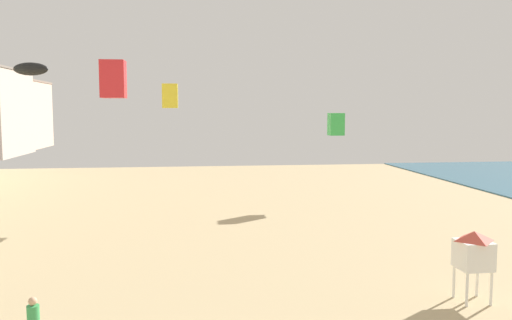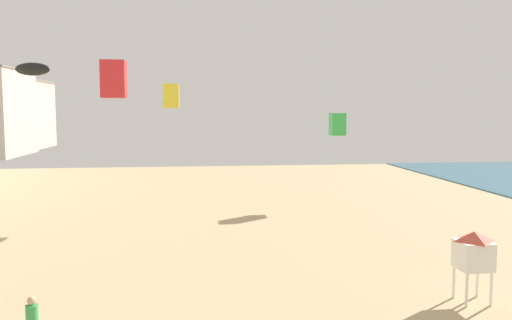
{
  "view_description": "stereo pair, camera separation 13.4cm",
  "coord_description": "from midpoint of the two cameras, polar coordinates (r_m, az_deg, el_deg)",
  "views": [
    {
      "loc": [
        0.8,
        -3.29,
        6.79
      ],
      "look_at": [
        3.55,
        18.44,
        4.69
      ],
      "focal_mm": 36.44,
      "sensor_mm": 36.0,
      "label": 1
    },
    {
      "loc": [
        0.93,
        -3.3,
        6.79
      ],
      "look_at": [
        3.55,
        18.44,
        4.69
      ],
      "focal_mm": 36.44,
      "sensor_mm": 36.0,
      "label": 2
    }
  ],
  "objects": [
    {
      "name": "boardwalk_hotel_furthest",
      "position": [
        103.42,
        -25.12,
        4.55
      ],
      "size": [
        11.49,
        14.75,
        12.12
      ],
      "color": "beige",
      "rests_on": "ground"
    },
    {
      "name": "lifeguard_stand",
      "position": [
        20.13,
        22.94,
        -9.21
      ],
      "size": [
        1.1,
        1.1,
        2.55
      ],
      "rotation": [
        0.0,
        0.0,
        0.17
      ],
      "color": "white",
      "rests_on": "ground"
    },
    {
      "name": "kite_red_box",
      "position": [
        25.66,
        -15.19,
        8.55
      ],
      "size": [
        1.12,
        1.12,
        1.76
      ],
      "color": "red"
    },
    {
      "name": "kite_yellow_box",
      "position": [
        34.68,
        -9.18,
        6.95
      ],
      "size": [
        1.0,
        1.0,
        1.57
      ],
      "color": "yellow"
    },
    {
      "name": "kite_black_parafoil_2",
      "position": [
        39.4,
        -23.23,
        9.16
      ],
      "size": [
        2.31,
        0.64,
        0.9
      ],
      "color": "black"
    },
    {
      "name": "kite_green_box",
      "position": [
        38.59,
        9.02,
        3.9
      ],
      "size": [
        1.04,
        1.04,
        1.63
      ],
      "color": "green"
    }
  ]
}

